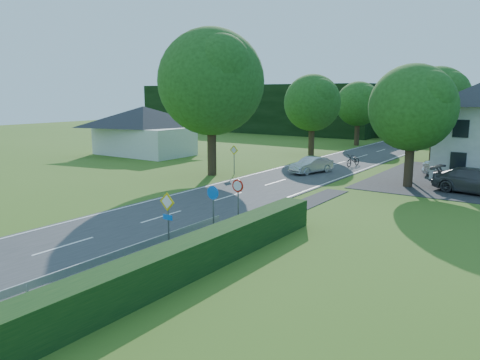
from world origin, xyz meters
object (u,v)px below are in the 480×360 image
Objects in this scene: streetlight at (413,122)px; moving_car at (311,165)px; motorcycle at (353,160)px; parasol at (452,165)px; parked_car_silver_a at (454,168)px; parked_car_grey at (477,181)px.

moving_car is at bearing -174.57° from streetlight.
moving_car is 5.71m from motorcycle.
moving_car is (-7.76, -0.74, -3.76)m from streetlight.
moving_car reaches higher than motorcycle.
parasol is at bearing 38.31° from moving_car.
motorcycle is (1.50, 5.51, -0.12)m from moving_car.
parasol is (-0.03, -0.70, 0.34)m from parked_car_silver_a.
parked_car_grey is 5.69m from parasol.
streetlight is 8.66m from moving_car.
parasol is at bearing 170.03° from parked_car_silver_a.
parked_car_silver_a is 0.78m from parasol.
motorcycle is 0.37× the size of parked_car_grey.
parked_car_grey is at bearing 11.78° from moving_car.
moving_car is at bearing -158.76° from parasol.
parked_car_grey reaches higher than moving_car.
streetlight is 8.78m from motorcycle.
parasol is (-2.55, 5.08, 0.26)m from parked_car_grey.
parked_car_grey reaches higher than parked_car_silver_a.
parked_car_silver_a is at bearing 59.01° from streetlight.
streetlight reaches higher than motorcycle.
streetlight is 1.98× the size of moving_car.
parked_car_silver_a reaches higher than motorcycle.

